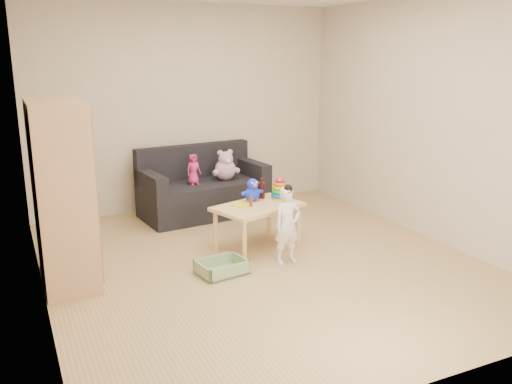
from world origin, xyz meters
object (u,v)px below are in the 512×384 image
wardrobe (62,194)px  play_table (258,226)px  toddler (287,226)px  sofa (204,198)px

wardrobe → play_table: wardrobe is taller
wardrobe → toddler: bearing=-12.9°
wardrobe → sofa: 2.35m
play_table → toddler: size_ratio=1.19×
wardrobe → toddler: size_ratio=2.18×
sofa → toddler: 1.87m
wardrobe → play_table: size_ratio=1.83×
wardrobe → sofa: bearing=37.8°
wardrobe → sofa: size_ratio=1.05×
play_table → toddler: (0.08, -0.50, 0.14)m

